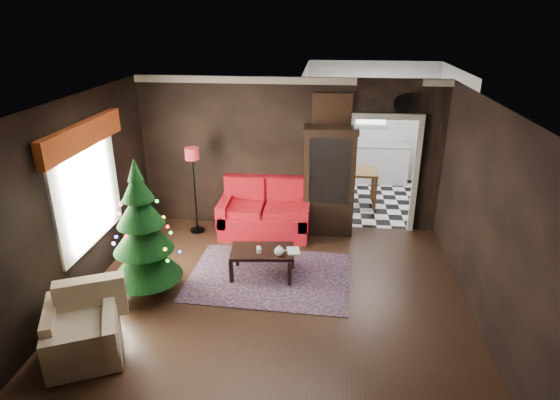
# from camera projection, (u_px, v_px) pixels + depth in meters

# --- Properties ---
(floor) EXTENTS (5.50, 5.50, 0.00)m
(floor) POSITION_uv_depth(u_px,v_px,m) (274.00, 296.00, 6.77)
(floor) COLOR black
(floor) RESTS_ON ground
(ceiling) EXTENTS (5.50, 5.50, 0.00)m
(ceiling) POSITION_uv_depth(u_px,v_px,m) (272.00, 103.00, 5.72)
(ceiling) COLOR white
(ceiling) RESTS_ON ground
(wall_back) EXTENTS (5.50, 0.00, 5.50)m
(wall_back) POSITION_uv_depth(u_px,v_px,m) (289.00, 155.00, 8.55)
(wall_back) COLOR black
(wall_back) RESTS_ON ground
(wall_front) EXTENTS (5.50, 0.00, 5.50)m
(wall_front) POSITION_uv_depth(u_px,v_px,m) (238.00, 323.00, 3.94)
(wall_front) COLOR black
(wall_front) RESTS_ON ground
(wall_left) EXTENTS (0.00, 5.50, 5.50)m
(wall_left) POSITION_uv_depth(u_px,v_px,m) (77.00, 200.00, 6.51)
(wall_left) COLOR black
(wall_left) RESTS_ON ground
(wall_right) EXTENTS (0.00, 5.50, 5.50)m
(wall_right) POSITION_uv_depth(u_px,v_px,m) (486.00, 216.00, 5.98)
(wall_right) COLOR black
(wall_right) RESTS_ON ground
(doorway) EXTENTS (1.10, 0.10, 2.10)m
(doorway) POSITION_uv_depth(u_px,v_px,m) (382.00, 176.00, 8.52)
(doorway) COLOR silver
(doorway) RESTS_ON ground
(left_window) EXTENTS (0.05, 1.60, 1.40)m
(left_window) POSITION_uv_depth(u_px,v_px,m) (87.00, 191.00, 6.67)
(left_window) COLOR white
(left_window) RESTS_ON wall_left
(valance) EXTENTS (0.12, 2.10, 0.35)m
(valance) POSITION_uv_depth(u_px,v_px,m) (83.00, 136.00, 6.35)
(valance) COLOR #9F3C17
(valance) RESTS_ON wall_left
(kitchen_floor) EXTENTS (3.00, 3.00, 0.00)m
(kitchen_floor) POSITION_uv_depth(u_px,v_px,m) (371.00, 199.00, 10.30)
(kitchen_floor) COLOR white
(kitchen_floor) RESTS_ON ground
(kitchen_window) EXTENTS (0.70, 0.06, 0.70)m
(kitchen_window) POSITION_uv_depth(u_px,v_px,m) (372.00, 109.00, 11.00)
(kitchen_window) COLOR white
(kitchen_window) RESTS_ON ground
(rug) EXTENTS (2.54, 1.90, 0.01)m
(rug) POSITION_uv_depth(u_px,v_px,m) (269.00, 276.00, 7.27)
(rug) COLOR #473342
(rug) RESTS_ON ground
(loveseat) EXTENTS (1.70, 0.90, 1.00)m
(loveseat) POSITION_uv_depth(u_px,v_px,m) (265.00, 209.00, 8.51)
(loveseat) COLOR maroon
(loveseat) RESTS_ON ground
(curio_cabinet) EXTENTS (0.90, 0.45, 1.90)m
(curio_cabinet) POSITION_uv_depth(u_px,v_px,m) (329.00, 184.00, 8.43)
(curio_cabinet) COLOR black
(curio_cabinet) RESTS_ON ground
(floor_lamp) EXTENTS (0.28, 0.28, 1.61)m
(floor_lamp) POSITION_uv_depth(u_px,v_px,m) (195.00, 191.00, 8.44)
(floor_lamp) COLOR black
(floor_lamp) RESTS_ON ground
(christmas_tree) EXTENTS (1.33, 1.33, 1.92)m
(christmas_tree) POSITION_uv_depth(u_px,v_px,m) (142.00, 229.00, 6.44)
(christmas_tree) COLOR black
(christmas_tree) RESTS_ON ground
(armchair) EXTENTS (1.13, 1.13, 0.87)m
(armchair) POSITION_uv_depth(u_px,v_px,m) (81.00, 326.00, 5.40)
(armchair) COLOR tan
(armchair) RESTS_ON ground
(coffee_table) EXTENTS (1.01, 0.67, 0.43)m
(coffee_table) POSITION_uv_depth(u_px,v_px,m) (263.00, 262.00, 7.23)
(coffee_table) COLOR black
(coffee_table) RESTS_ON rug
(teapot) EXTENTS (0.17, 0.17, 0.16)m
(teapot) POSITION_uv_depth(u_px,v_px,m) (279.00, 251.00, 6.95)
(teapot) COLOR silver
(teapot) RESTS_ON coffee_table
(cup_a) EXTENTS (0.07, 0.07, 0.06)m
(cup_a) POSITION_uv_depth(u_px,v_px,m) (258.00, 248.00, 7.13)
(cup_a) COLOR silver
(cup_a) RESTS_ON coffee_table
(cup_b) EXTENTS (0.10, 0.10, 0.07)m
(cup_b) POSITION_uv_depth(u_px,v_px,m) (259.00, 251.00, 7.06)
(cup_b) COLOR silver
(cup_b) RESTS_ON coffee_table
(book) EXTENTS (0.19, 0.05, 0.25)m
(book) POSITION_uv_depth(u_px,v_px,m) (287.00, 244.00, 7.05)
(book) COLOR tan
(book) RESTS_ON coffee_table
(wall_clock) EXTENTS (0.32, 0.32, 0.06)m
(wall_clock) POSITION_uv_depth(u_px,v_px,m) (403.00, 104.00, 7.95)
(wall_clock) COLOR white
(wall_clock) RESTS_ON wall_back
(painting) EXTENTS (0.62, 0.05, 0.52)m
(painting) POSITION_uv_depth(u_px,v_px,m) (332.00, 110.00, 8.12)
(painting) COLOR #AE6F3C
(painting) RESTS_ON wall_back
(kitchen_counter) EXTENTS (1.80, 0.60, 0.90)m
(kitchen_counter) POSITION_uv_depth(u_px,v_px,m) (369.00, 163.00, 11.23)
(kitchen_counter) COLOR white
(kitchen_counter) RESTS_ON ground
(kitchen_table) EXTENTS (0.70, 0.70, 0.75)m
(kitchen_table) POSITION_uv_depth(u_px,v_px,m) (359.00, 187.00, 9.91)
(kitchen_table) COLOR brown
(kitchen_table) RESTS_ON ground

